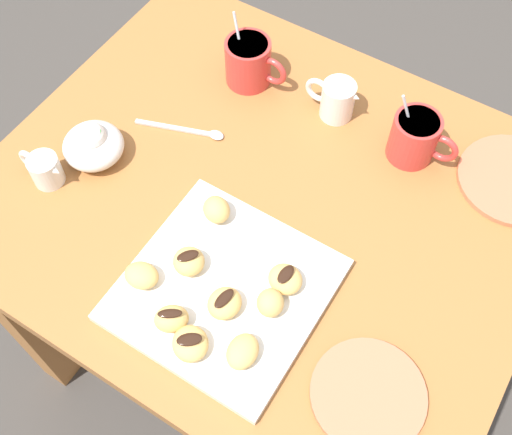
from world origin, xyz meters
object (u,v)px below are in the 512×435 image
object	(u,v)px
dining_table	(264,236)
coffee_mug_red_right	(416,137)
beignet_1	(243,352)
beignet_8	(217,210)
saucer_coral_right	(368,395)
beignet_0	(189,261)
beignet_7	(171,319)
cream_pitcher_white	(337,98)
coffee_mug_red_left	(249,61)
beignet_3	(270,303)
beignet_2	(190,344)
chocolate_sauce_pitcher	(45,169)
beignet_5	(225,303)
beignet_4	(142,275)
ice_cream_bowl	(93,144)
pastry_plate_square	(224,290)
beignet_6	(285,279)

from	to	relation	value
dining_table	coffee_mug_red_right	size ratio (longest dim) A/B	6.89
beignet_1	beignet_8	distance (m)	0.24
beignet_1	dining_table	bearing A→B (deg)	114.98
saucer_coral_right	beignet_0	xyz separation A→B (m)	(-0.32, 0.03, 0.03)
beignet_7	cream_pitcher_white	bearing A→B (deg)	89.36
dining_table	saucer_coral_right	xyz separation A→B (m)	(0.30, -0.21, 0.14)
coffee_mug_red_left	beignet_3	size ratio (longest dim) A/B	3.10
saucer_coral_right	beignet_2	xyz separation A→B (m)	(-0.25, -0.08, 0.03)
chocolate_sauce_pitcher	beignet_5	xyz separation A→B (m)	(0.39, -0.04, 0.00)
chocolate_sauce_pitcher	beignet_4	bearing A→B (deg)	-15.68
beignet_7	chocolate_sauce_pitcher	bearing A→B (deg)	162.60
saucer_coral_right	coffee_mug_red_left	bearing A→B (deg)	137.69
beignet_1	beignet_2	size ratio (longest dim) A/B	1.00
chocolate_sauce_pitcher	beignet_4	xyz separation A→B (m)	(0.26, -0.07, 0.00)
coffee_mug_red_left	ice_cream_bowl	world-z (taller)	coffee_mug_red_left
pastry_plate_square	ice_cream_bowl	bearing A→B (deg)	163.45
beignet_0	beignet_6	bearing A→B (deg)	20.67
dining_table	beignet_4	size ratio (longest dim) A/B	17.15
cream_pitcher_white	coffee_mug_red_right	bearing A→B (deg)	-4.32
beignet_1	beignet_5	xyz separation A→B (m)	(-0.06, 0.05, 0.00)
beignet_1	beignet_2	world-z (taller)	same
saucer_coral_right	beignet_2	distance (m)	0.26
coffee_mug_red_right	cream_pitcher_white	bearing A→B (deg)	175.68
beignet_4	beignet_0	bearing A→B (deg)	50.04
pastry_plate_square	beignet_1	bearing A→B (deg)	-42.55
coffee_mug_red_right	beignet_2	world-z (taller)	coffee_mug_red_right
beignet_5	beignet_6	size ratio (longest dim) A/B	1.01
dining_table	beignet_8	distance (m)	0.20
saucer_coral_right	beignet_6	xyz separation A→B (m)	(-0.18, 0.08, 0.03)
beignet_2	beignet_3	world-z (taller)	beignet_3
beignet_4	dining_table	bearing A→B (deg)	73.10
beignet_1	beignet_3	bearing A→B (deg)	93.25
saucer_coral_right	dining_table	bearing A→B (deg)	144.71
coffee_mug_red_left	beignet_0	bearing A→B (deg)	-70.52
chocolate_sauce_pitcher	beignet_8	size ratio (longest dim) A/B	1.89
coffee_mug_red_left	chocolate_sauce_pitcher	xyz separation A→B (m)	(-0.17, -0.37, -0.02)
beignet_6	saucer_coral_right	bearing A→B (deg)	-23.78
saucer_coral_right	beignet_6	bearing A→B (deg)	156.22
coffee_mug_red_right	beignet_1	xyz separation A→B (m)	(-0.05, -0.47, -0.02)
ice_cream_bowl	chocolate_sauce_pitcher	world-z (taller)	ice_cream_bowl
cream_pitcher_white	beignet_5	distance (m)	0.43
beignet_1	beignet_6	bearing A→B (deg)	92.77
coffee_mug_red_left	coffee_mug_red_right	bearing A→B (deg)	-0.00
pastry_plate_square	beignet_5	world-z (taller)	beignet_5
chocolate_sauce_pitcher	beignet_1	bearing A→B (deg)	-11.51
dining_table	saucer_coral_right	distance (m)	0.39
beignet_0	beignet_2	world-z (taller)	beignet_0
coffee_mug_red_left	beignet_7	xyz separation A→B (m)	(0.17, -0.48, -0.01)
beignet_4	beignet_6	size ratio (longest dim) A/B	1.00
pastry_plate_square	beignet_8	xyz separation A→B (m)	(-0.08, 0.10, 0.03)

